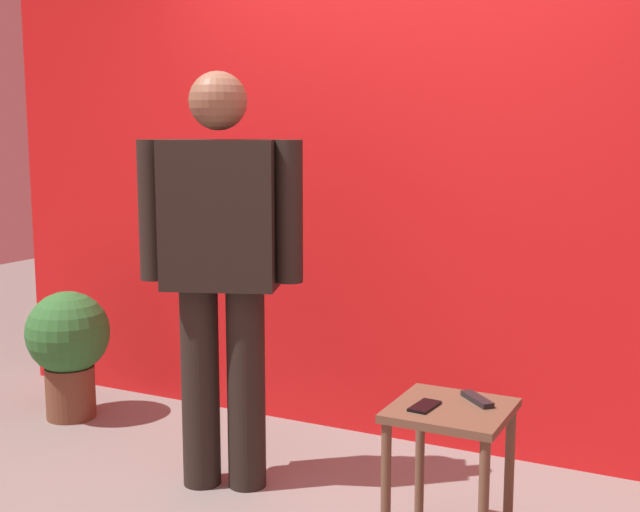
% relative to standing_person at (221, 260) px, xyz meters
% --- Properties ---
extents(back_wall_red, '(4.77, 0.12, 2.73)m').
position_rel_standing_person_xyz_m(back_wall_red, '(0.46, 0.90, 0.37)').
color(back_wall_red, red).
rests_on(back_wall_red, ground_plane).
extents(standing_person, '(0.69, 0.39, 1.77)m').
position_rel_standing_person_xyz_m(standing_person, '(0.00, 0.00, 0.00)').
color(standing_person, black).
rests_on(standing_person, ground_plane).
extents(side_table, '(0.41, 0.41, 0.56)m').
position_rel_standing_person_xyz_m(side_table, '(1.06, -0.13, -0.55)').
color(side_table, brown).
rests_on(side_table, ground_plane).
extents(cell_phone, '(0.08, 0.15, 0.01)m').
position_rel_standing_person_xyz_m(cell_phone, '(0.97, -0.19, -0.43)').
color(cell_phone, black).
rests_on(cell_phone, side_table).
extents(tv_remote, '(0.15, 0.15, 0.02)m').
position_rel_standing_person_xyz_m(tv_remote, '(1.12, -0.04, -0.42)').
color(tv_remote, black).
rests_on(tv_remote, side_table).
extents(potted_plant, '(0.44, 0.44, 0.69)m').
position_rel_standing_person_xyz_m(potted_plant, '(-1.21, 0.35, -0.58)').
color(potted_plant, brown).
rests_on(potted_plant, ground_plane).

